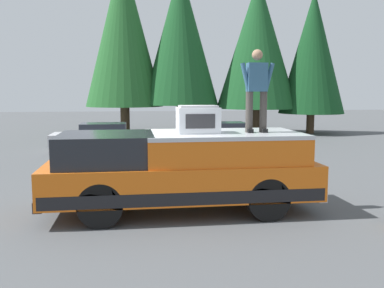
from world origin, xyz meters
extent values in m
plane|color=#4C4F51|center=(0.00, 0.00, 0.00)|extent=(90.00, 90.00, 0.00)
cube|color=orange|center=(-0.41, -0.69, 0.70)|extent=(2.00, 5.50, 0.70)
cube|color=black|center=(-0.41, -0.69, 0.51)|extent=(2.01, 5.39, 0.24)
cube|color=black|center=(-0.41, 0.82, 1.35)|extent=(1.84, 1.87, 0.60)
cube|color=orange|center=(-0.41, -1.57, 1.31)|extent=(1.92, 3.19, 0.52)
cube|color=#B7BABF|center=(-0.41, -1.57, 1.61)|extent=(1.94, 3.19, 0.08)
cube|color=#232326|center=(-0.41, 2.00, 0.43)|extent=(1.96, 0.16, 0.20)
cube|color=#B2B5BA|center=(-0.41, -3.38, 0.43)|extent=(1.96, 0.16, 0.20)
cylinder|color=black|center=(-1.26, 0.91, 0.42)|extent=(0.30, 0.84, 0.84)
cylinder|color=black|center=(0.44, 0.91, 0.42)|extent=(0.30, 0.84, 0.84)
cylinder|color=black|center=(-1.26, -2.28, 0.42)|extent=(0.30, 0.84, 0.84)
cylinder|color=black|center=(0.44, -2.28, 0.42)|extent=(0.30, 0.84, 0.84)
cube|color=silver|center=(-0.48, -1.03, 1.91)|extent=(0.64, 0.84, 0.52)
cube|color=#2D2D30|center=(-0.80, -1.03, 1.91)|extent=(0.01, 0.59, 0.29)
cube|color=#99999E|center=(-0.48, -1.03, 2.19)|extent=(0.58, 0.76, 0.04)
cylinder|color=#423D38|center=(-0.53, -2.39, 2.07)|extent=(0.15, 0.15, 0.84)
cube|color=black|center=(-0.57, -2.39, 1.69)|extent=(0.26, 0.11, 0.08)
cylinder|color=#423D38|center=(-0.53, -2.09, 2.07)|extent=(0.15, 0.15, 0.84)
cube|color=black|center=(-0.57, -2.09, 1.69)|extent=(0.26, 0.11, 0.08)
cube|color=#335B7A|center=(-0.53, -2.24, 2.78)|extent=(0.24, 0.40, 0.58)
sphere|color=#A37A5B|center=(-0.53, -2.24, 3.23)|extent=(0.22, 0.22, 0.22)
cylinder|color=#335B7A|center=(-0.56, -2.49, 2.78)|extent=(0.09, 0.23, 0.58)
cylinder|color=#335B7A|center=(-0.56, -2.00, 2.78)|extent=(0.09, 0.23, 0.58)
cube|color=maroon|center=(8.93, -3.51, 0.49)|extent=(1.64, 4.10, 0.50)
cube|color=#282D38|center=(8.93, -3.61, 0.95)|extent=(1.31, 1.89, 0.42)
cylinder|color=black|center=(8.21, -2.23, 0.31)|extent=(0.20, 0.62, 0.62)
cylinder|color=black|center=(9.65, -2.23, 0.31)|extent=(0.20, 0.62, 0.62)
cylinder|color=black|center=(8.21, -4.78, 0.31)|extent=(0.20, 0.62, 0.62)
cylinder|color=black|center=(9.65, -4.78, 0.31)|extent=(0.20, 0.62, 0.62)
cube|color=silver|center=(9.16, 1.62, 0.49)|extent=(1.64, 4.10, 0.50)
cube|color=#282D38|center=(9.16, 1.52, 0.95)|extent=(1.31, 1.89, 0.42)
cylinder|color=black|center=(8.44, 2.89, 0.31)|extent=(0.20, 0.62, 0.62)
cylinder|color=black|center=(9.88, 2.89, 0.31)|extent=(0.20, 0.62, 0.62)
cylinder|color=black|center=(8.44, 0.35, 0.31)|extent=(0.20, 0.62, 0.62)
cylinder|color=black|center=(9.88, 0.35, 0.31)|extent=(0.20, 0.62, 0.62)
cylinder|color=#4C3826|center=(14.95, -10.23, 0.60)|extent=(0.46, 0.46, 1.20)
cone|color=#14421E|center=(14.95, -10.23, 4.76)|extent=(3.82, 3.82, 7.12)
cylinder|color=#4C3826|center=(15.65, -7.08, 0.74)|extent=(0.57, 0.57, 1.49)
cone|color=#194C23|center=(15.65, -7.08, 5.32)|extent=(4.78, 4.78, 7.66)
cylinder|color=#4C3826|center=(16.21, -2.58, 0.85)|extent=(0.54, 0.54, 1.70)
cone|color=#194C23|center=(16.21, -2.58, 5.71)|extent=(4.48, 4.48, 8.01)
cylinder|color=#4C3826|center=(16.71, 0.73, 0.80)|extent=(0.55, 0.55, 1.61)
cone|color=#235B28|center=(16.71, 0.73, 6.06)|extent=(4.58, 4.58, 8.92)
camera|label=1|loc=(-8.97, 0.29, 2.49)|focal=39.46mm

